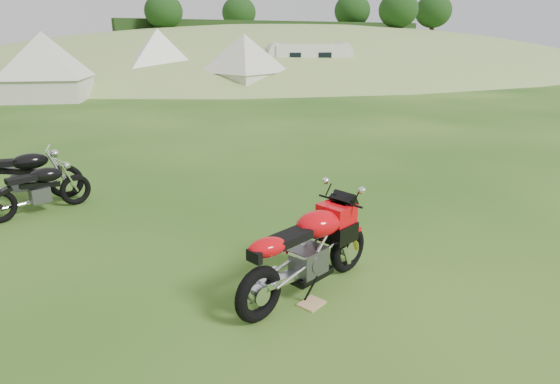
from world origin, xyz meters
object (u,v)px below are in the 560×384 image
tent_left (46,68)px  tent_mid (160,60)px  vintage_moto_a (38,188)px  plywood_board (312,304)px  caravan (308,64)px  sport_motorcycle (308,245)px  vintage_moto_b (21,175)px  tent_right (245,64)px

tent_left → tent_mid: bearing=48.6°
vintage_moto_a → tent_left: size_ratio=0.51×
tent_left → vintage_moto_a: bearing=-74.4°
tent_left → tent_mid: 6.96m
plywood_board → caravan: (13.47, 20.64, 1.19)m
vintage_moto_a → sport_motorcycle: bearing=-76.2°
plywood_board → tent_left: 20.65m
vintage_moto_a → vintage_moto_b: 0.79m
tent_mid → tent_right: 5.49m
vintage_moto_b → plywood_board: bearing=-53.9°
sport_motorcycle → tent_mid: (5.26, 23.57, 0.88)m
sport_motorcycle → tent_mid: size_ratio=0.59×
vintage_moto_a → tent_mid: (7.71, 19.21, 1.04)m
sport_motorcycle → tent_left: (-0.90, 20.35, 0.82)m
vintage_moto_a → tent_right: bearing=37.9°
caravan → tent_right: bearing=-143.6°
tent_left → tent_right: bearing=13.9°
sport_motorcycle → caravan: bearing=41.1°
sport_motorcycle → caravan: caravan is taller
plywood_board → tent_left: size_ratio=0.08×
tent_mid → sport_motorcycle: bearing=-94.7°
tent_mid → caravan: (8.11, -3.16, -0.29)m
tent_mid → tent_left: bearing=-144.6°
tent_left → tent_right: 9.51m
vintage_moto_b → tent_mid: tent_mid is taller
vintage_moto_a → caravan: size_ratio=0.33×
plywood_board → vintage_moto_b: bearing=115.6°
sport_motorcycle → vintage_moto_a: sport_motorcycle is taller
tent_left → sport_motorcycle: bearing=-66.4°
plywood_board → vintage_moto_b: size_ratio=0.14×
plywood_board → tent_mid: bearing=77.3°
tent_right → caravan: bearing=-5.9°
vintage_moto_a → vintage_moto_b: bearing=89.9°
vintage_moto_a → caravan: (15.82, 16.05, 0.76)m
sport_motorcycle → tent_right: (8.53, 19.16, 0.80)m
caravan → tent_mid: bearing=-179.3°
plywood_board → vintage_moto_a: size_ratio=0.16×
sport_motorcycle → tent_left: bearing=76.9°
vintage_moto_a → vintage_moto_b: (-0.21, 0.76, 0.07)m
plywood_board → tent_left: bearing=92.3°
vintage_moto_b → sport_motorcycle: bearing=-52.1°
sport_motorcycle → caravan: size_ratio=0.39×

